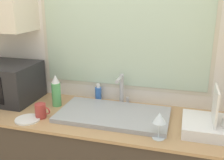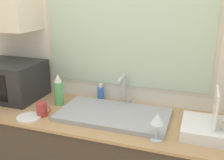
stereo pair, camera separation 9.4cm
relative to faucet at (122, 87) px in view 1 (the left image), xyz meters
name	(u,v)px [view 1 (the left image)]	position (x,y,z in m)	size (l,w,h in m)	color
wall_back	(123,36)	(-0.01, 0.07, 0.38)	(6.00, 0.38, 2.60)	silver
sink_basin	(113,115)	(0.00, -0.22, -0.13)	(0.77, 0.42, 0.03)	#9EA0A5
faucet	(122,87)	(0.00, 0.00, 0.00)	(0.08, 0.17, 0.24)	#B7B7BC
microwave	(5,82)	(-0.93, -0.14, 0.01)	(0.51, 0.40, 0.30)	#232326
dish_rack	(214,125)	(0.66, -0.27, -0.09)	(0.37, 0.31, 0.29)	white
spray_bottle	(56,91)	(-0.47, -0.15, -0.02)	(0.07, 0.07, 0.25)	#59B266
soap_bottle	(98,93)	(-0.20, 0.03, -0.08)	(0.05, 0.05, 0.14)	blue
mug_near_sink	(41,111)	(-0.48, -0.37, -0.09)	(0.11, 0.08, 0.10)	#A53833
wine_glass	(159,119)	(0.33, -0.43, -0.02)	(0.08, 0.08, 0.17)	silver
small_plate	(28,119)	(-0.55, -0.43, -0.14)	(0.17, 0.17, 0.01)	white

